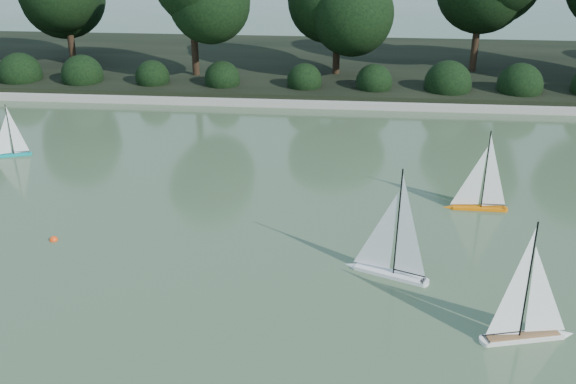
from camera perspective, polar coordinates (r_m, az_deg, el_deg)
The scene contains 9 objects.
ground at distance 8.60m, azimuth -4.30°, elevation -9.86°, with size 80.00×80.00×0.00m, color #364B2D.
pond_coping at distance 16.74m, azimuth 0.60°, elevation 7.91°, with size 40.00×0.35×0.18m, color gray.
far_bank at distance 20.58m, azimuth 1.51°, elevation 11.21°, with size 40.00×8.00×0.30m, color black.
shrub_hedge at distance 17.51m, azimuth 0.85°, elevation 9.87°, with size 29.10×1.10×1.10m.
sailboat_white_a at distance 9.17m, azimuth 8.57°, elevation -5.75°, with size 1.22×0.63×1.72m.
sailboat_white_b at distance 8.36m, azimuth 20.94°, elevation -10.60°, with size 1.22×0.48×1.68m.
sailboat_orange at distance 11.43m, azimuth 16.28°, elevation -0.37°, with size 1.10×0.20×1.50m.
sailboat_teal at distance 14.53m, azimuth -23.65°, elevation 3.63°, with size 0.85×0.40×1.18m.
race_buoy at distance 10.72m, azimuth -20.10°, elevation -4.04°, with size 0.13×0.13×0.13m, color #FF400D.
Camera 1 is at (1.27, -7.01, 4.83)m, focal length 40.00 mm.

